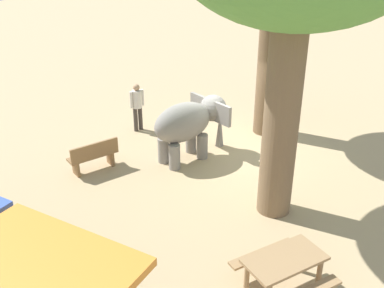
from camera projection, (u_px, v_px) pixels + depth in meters
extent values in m
plane|color=tan|center=(233.00, 151.00, 13.87)|extent=(60.00, 60.00, 0.00)
cylinder|color=gray|center=(191.00, 140.00, 13.67)|extent=(0.32, 0.32, 0.75)
cylinder|color=gray|center=(202.00, 146.00, 13.31)|extent=(0.32, 0.32, 0.75)
cylinder|color=gray|center=(163.00, 150.00, 13.08)|extent=(0.32, 0.32, 0.75)
cylinder|color=gray|center=(175.00, 157.00, 12.72)|extent=(0.32, 0.32, 0.75)
ellipsoid|color=gray|center=(183.00, 122.00, 12.83)|extent=(1.55, 2.08, 1.12)
sphere|color=gray|center=(213.00, 108.00, 13.43)|extent=(0.80, 0.80, 0.80)
cone|color=gray|center=(220.00, 127.00, 13.91)|extent=(0.25, 0.25, 1.26)
cube|color=gray|center=(198.00, 104.00, 13.72)|extent=(0.64, 0.32, 0.60)
cube|color=gray|center=(222.00, 114.00, 12.99)|extent=(0.64, 0.32, 0.60)
cylinder|color=#3F3833|center=(140.00, 118.00, 15.10)|extent=(0.14, 0.14, 0.82)
cylinder|color=#3F3833|center=(136.00, 120.00, 15.01)|extent=(0.14, 0.14, 0.82)
cylinder|color=silver|center=(137.00, 99.00, 14.74)|extent=(0.32, 0.32, 0.58)
sphere|color=tan|center=(136.00, 87.00, 14.57)|extent=(0.22, 0.22, 0.22)
cylinder|color=silver|center=(142.00, 97.00, 14.85)|extent=(0.09, 0.09, 0.55)
cylinder|color=silver|center=(131.00, 100.00, 14.63)|extent=(0.09, 0.09, 0.55)
cylinder|color=brown|center=(281.00, 119.00, 10.02)|extent=(0.80, 0.80, 4.77)
cylinder|color=brown|center=(271.00, 56.00, 14.02)|extent=(0.81, 0.81, 5.15)
cube|color=olive|center=(93.00, 155.00, 12.64)|extent=(0.94, 1.44, 0.06)
cube|color=olive|center=(95.00, 150.00, 12.41)|extent=(0.63, 1.30, 0.40)
cube|color=olive|center=(76.00, 168.00, 12.47)|extent=(0.36, 0.22, 0.42)
cube|color=olive|center=(110.00, 158.00, 13.02)|extent=(0.36, 0.22, 0.42)
cube|color=#9E7A51|center=(285.00, 259.00, 8.30)|extent=(1.45, 1.70, 0.06)
cylinder|color=#9E7A51|center=(296.00, 255.00, 8.99)|extent=(0.10, 0.10, 0.72)
cylinder|color=#9E7A51|center=(319.00, 275.00, 8.50)|extent=(0.10, 0.10, 0.72)
cylinder|color=#9E7A51|center=(247.00, 277.00, 8.45)|extent=(0.10, 0.10, 0.72)
cube|color=#9E7A51|center=(263.00, 253.00, 8.92)|extent=(0.97, 1.41, 0.05)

